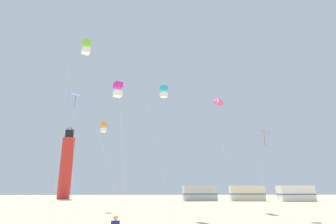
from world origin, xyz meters
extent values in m
sphere|color=#D8A87F|center=(-0.73, 4.46, 1.06)|extent=(0.20, 0.20, 0.20)
cylinder|color=silver|center=(0.85, 16.51, 5.76)|extent=(2.58, 1.30, 11.52)
cube|color=#1EB2D1|center=(1.49, 17.79, 11.87)|extent=(0.82, 0.82, 0.44)
cube|color=white|center=(1.49, 17.79, 11.17)|extent=(0.82, 0.82, 0.44)
cylinder|color=silver|center=(9.37, 14.84, 3.51)|extent=(0.93, 1.59, 7.02)
cube|color=red|center=(10.16, 15.29, 7.01)|extent=(1.22, 1.22, 0.40)
cylinder|color=red|center=(10.16, 15.29, 6.36)|extent=(0.04, 0.04, 1.10)
cylinder|color=silver|center=(-6.29, 16.02, 5.28)|extent=(0.61, 0.78, 10.57)
cube|color=blue|center=(-6.68, 16.32, 10.56)|extent=(1.22, 1.22, 0.40)
cylinder|color=blue|center=(-6.68, 16.32, 9.91)|extent=(0.04, 0.04, 1.10)
cylinder|color=silver|center=(-6.23, 12.47, 6.77)|extent=(0.82, 2.29, 13.55)
cube|color=#72D12D|center=(-5.09, 12.88, 13.90)|extent=(0.82, 0.82, 0.44)
cube|color=white|center=(-5.09, 12.88, 13.20)|extent=(0.82, 0.82, 0.44)
cylinder|color=silver|center=(-4.69, 23.35, 4.69)|extent=(2.89, 1.99, 9.38)
cube|color=orange|center=(-5.67, 24.78, 9.73)|extent=(0.82, 0.82, 0.44)
cube|color=white|center=(-5.67, 24.78, 9.03)|extent=(0.82, 0.82, 0.44)
cylinder|color=silver|center=(-1.59, 12.03, 4.83)|extent=(0.82, 1.26, 9.66)
cube|color=#D826A5|center=(-2.21, 12.44, 10.01)|extent=(0.82, 0.82, 0.44)
cube|color=white|center=(-2.21, 12.44, 9.31)|extent=(0.82, 0.82, 0.44)
cylinder|color=silver|center=(8.45, 23.17, 6.29)|extent=(2.41, 0.06, 12.59)
cylinder|color=#E54C8C|center=(8.43, 24.37, 12.58)|extent=(0.75, 2.51, 1.48)
sphere|color=#E54C8C|center=(8.43, 24.37, 12.73)|extent=(0.76, 0.76, 0.76)
cylinder|color=red|center=(-20.51, 57.51, 7.00)|extent=(2.80, 2.80, 14.00)
cylinder|color=black|center=(-20.51, 57.51, 14.90)|extent=(2.00, 2.00, 1.80)
cone|color=black|center=(-20.51, 57.51, 16.30)|extent=(2.20, 2.20, 1.00)
cube|color=#B7BABF|center=(9.01, 46.43, 1.40)|extent=(6.55, 2.76, 2.80)
cube|color=#4C608C|center=(9.01, 46.43, 1.26)|extent=(6.59, 2.80, 0.24)
cube|color=beige|center=(17.95, 45.78, 1.40)|extent=(6.57, 2.83, 2.80)
cube|color=#4C608C|center=(17.95, 45.78, 1.26)|extent=(6.61, 2.87, 0.24)
cube|color=white|center=(26.22, 43.31, 1.40)|extent=(6.49, 2.56, 2.80)
cube|color=#4C608C|center=(26.22, 43.31, 1.26)|extent=(6.53, 2.60, 0.24)
camera|label=1|loc=(1.00, -7.49, 2.19)|focal=28.92mm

